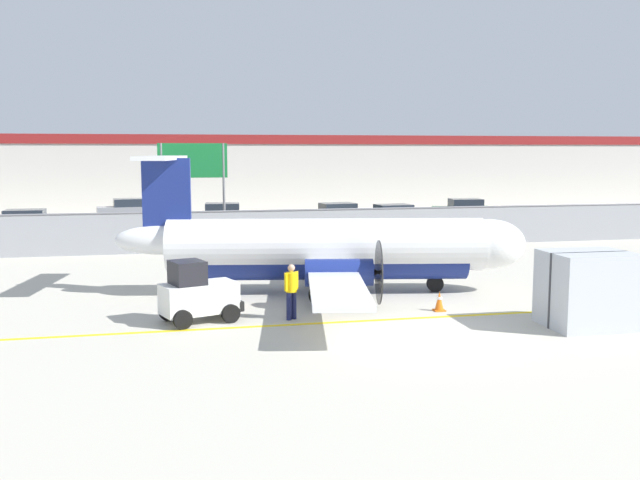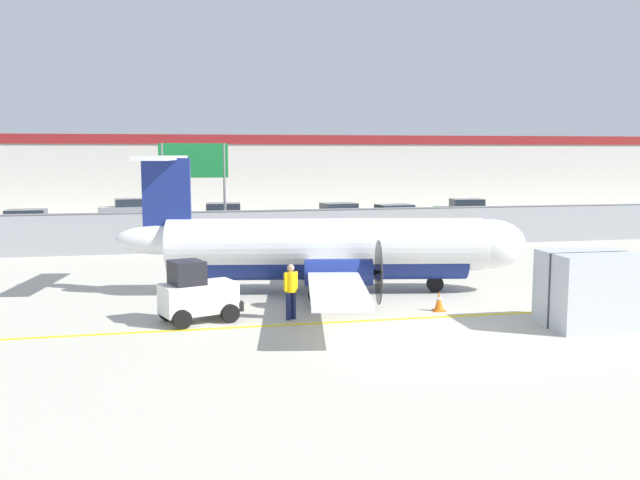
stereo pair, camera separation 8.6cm
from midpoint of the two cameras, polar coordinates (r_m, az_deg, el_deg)
ground_plane at (r=22.01m, az=6.71°, el=-6.28°), size 140.00×140.00×0.01m
perimeter_fence at (r=37.12m, az=-1.24°, el=0.98°), size 98.00×0.10×2.10m
parking_lot_strip at (r=48.51m, az=-3.81°, el=1.16°), size 98.00×17.00×0.12m
background_building at (r=66.63m, az=-6.15°, el=5.51°), size 91.00×8.10×6.50m
commuter_airplane at (r=25.58m, az=1.16°, el=-0.71°), size 14.76×16.03×4.92m
baggage_tug at (r=21.63m, az=-9.71°, el=-4.27°), size 2.56×1.98×1.88m
ground_crew_worker at (r=21.63m, az=-2.24°, el=-3.91°), size 0.51×0.47×1.70m
cargo_container at (r=22.10m, az=20.71°, el=-3.74°), size 2.44×2.04×2.20m
traffic_cone_near_left at (r=28.28m, az=0.07°, el=-2.60°), size 0.36×0.36×0.64m
traffic_cone_near_right at (r=23.69m, az=-6.58°, el=-4.55°), size 0.36×0.36×0.64m
traffic_cone_far_left at (r=23.18m, az=9.60°, el=-4.87°), size 0.36×0.36×0.64m
parked_car_0 at (r=45.07m, az=-22.24°, el=1.26°), size 4.20×2.01×1.58m
parked_car_1 at (r=53.01m, az=-14.97°, el=2.35°), size 4.37×2.40×1.58m
parked_car_2 at (r=47.26m, az=-7.54°, el=1.97°), size 4.34×2.31×1.58m
parked_car_3 at (r=46.85m, az=1.44°, el=1.99°), size 4.39×2.43×1.58m
parked_car_4 at (r=45.92m, az=6.16°, el=1.85°), size 4.36×2.36×1.58m
parked_car_5 at (r=52.01m, az=11.59°, el=2.36°), size 4.34×2.31×1.58m
highway_sign at (r=38.06m, az=-10.01°, el=5.59°), size 3.60×0.14×5.50m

